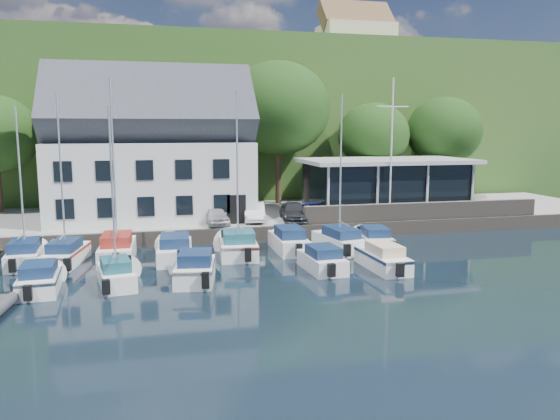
{
  "coord_description": "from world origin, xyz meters",
  "views": [
    {
      "loc": [
        -7.11,
        -24.02,
        7.51
      ],
      "look_at": [
        0.73,
        9.0,
        2.4
      ],
      "focal_mm": 35.0,
      "sensor_mm": 36.0,
      "label": 1
    }
  ],
  "objects_px": {
    "car_dgrey": "(294,212)",
    "boat_r1_5": "(289,239)",
    "club_pavilion": "(385,185)",
    "car_white": "(255,212)",
    "boat_r2_1": "(113,199)",
    "boat_r2_4": "(383,256)",
    "harbor_building": "(152,158)",
    "boat_r1_0": "(21,187)",
    "boat_r2_0": "(40,276)",
    "car_silver": "(215,215)",
    "boat_r1_1": "(62,188)",
    "boat_r2_3": "(322,258)",
    "boat_r1_6": "(341,178)",
    "flagpole": "(391,149)",
    "boat_r1_2": "(114,177)",
    "car_blue": "(313,209)",
    "boat_r1_3": "(175,247)",
    "boat_r1_7": "(374,237)",
    "boat_r1_4": "(237,176)",
    "boat_r2_2": "(195,266)"
  },
  "relations": [
    {
      "from": "club_pavilion",
      "to": "boat_r1_5",
      "type": "xyz_separation_m",
      "value": [
        -10.01,
        -8.16,
        -2.28
      ]
    },
    {
      "from": "club_pavilion",
      "to": "boat_r1_0",
      "type": "relative_size",
      "value": 1.52
    },
    {
      "from": "boat_r1_1",
      "to": "boat_r1_3",
      "type": "xyz_separation_m",
      "value": [
        5.96,
        -0.41,
        -3.5
      ]
    },
    {
      "from": "boat_r2_3",
      "to": "boat_r1_7",
      "type": "bearing_deg",
      "value": 39.66
    },
    {
      "from": "car_dgrey",
      "to": "boat_r1_7",
      "type": "relative_size",
      "value": 0.8
    },
    {
      "from": "boat_r1_5",
      "to": "car_silver",
      "type": "bearing_deg",
      "value": 129.19
    },
    {
      "from": "club_pavilion",
      "to": "car_silver",
      "type": "height_order",
      "value": "club_pavilion"
    },
    {
      "from": "car_silver",
      "to": "boat_r1_0",
      "type": "bearing_deg",
      "value": -162.61
    },
    {
      "from": "boat_r1_0",
      "to": "boat_r1_7",
      "type": "bearing_deg",
      "value": -4.75
    },
    {
      "from": "flagpole",
      "to": "boat_r2_1",
      "type": "xyz_separation_m",
      "value": [
        -18.61,
        -9.8,
        -1.8
      ]
    },
    {
      "from": "boat_r1_4",
      "to": "boat_r1_5",
      "type": "height_order",
      "value": "boat_r1_4"
    },
    {
      "from": "boat_r2_3",
      "to": "boat_r2_4",
      "type": "distance_m",
      "value": 3.29
    },
    {
      "from": "boat_r1_3",
      "to": "boat_r1_2",
      "type": "bearing_deg",
      "value": 170.46
    },
    {
      "from": "car_dgrey",
      "to": "boat_r1_6",
      "type": "height_order",
      "value": "boat_r1_6"
    },
    {
      "from": "club_pavilion",
      "to": "boat_r2_1",
      "type": "bearing_deg",
      "value": -145.81
    },
    {
      "from": "boat_r1_4",
      "to": "boat_r2_2",
      "type": "height_order",
      "value": "boat_r1_4"
    },
    {
      "from": "car_white",
      "to": "car_dgrey",
      "type": "distance_m",
      "value": 2.78
    },
    {
      "from": "boat_r1_5",
      "to": "car_blue",
      "type": "bearing_deg",
      "value": 61.02
    },
    {
      "from": "boat_r1_6",
      "to": "boat_r1_0",
      "type": "bearing_deg",
      "value": 168.83
    },
    {
      "from": "boat_r2_0",
      "to": "car_silver",
      "type": "bearing_deg",
      "value": 44.27
    },
    {
      "from": "harbor_building",
      "to": "boat_r1_3",
      "type": "xyz_separation_m",
      "value": [
        1.08,
        -9.32,
        -4.61
      ]
    },
    {
      "from": "car_dgrey",
      "to": "boat_r1_5",
      "type": "height_order",
      "value": "car_dgrey"
    },
    {
      "from": "harbor_building",
      "to": "boat_r2_0",
      "type": "height_order",
      "value": "harbor_building"
    },
    {
      "from": "club_pavilion",
      "to": "boat_r1_2",
      "type": "bearing_deg",
      "value": -158.12
    },
    {
      "from": "boat_r2_1",
      "to": "boat_r2_4",
      "type": "height_order",
      "value": "boat_r2_1"
    },
    {
      "from": "car_blue",
      "to": "boat_r1_3",
      "type": "bearing_deg",
      "value": -159.08
    },
    {
      "from": "harbor_building",
      "to": "boat_r1_0",
      "type": "distance_m",
      "value": 11.12
    },
    {
      "from": "car_silver",
      "to": "boat_r2_4",
      "type": "xyz_separation_m",
      "value": [
        7.79,
        -10.24,
        -0.91
      ]
    },
    {
      "from": "car_blue",
      "to": "boat_r1_6",
      "type": "relative_size",
      "value": 0.39
    },
    {
      "from": "harbor_building",
      "to": "boat_r2_0",
      "type": "xyz_separation_m",
      "value": [
        -5.31,
        -14.04,
        -4.67
      ]
    },
    {
      "from": "boat_r1_2",
      "to": "boat_r1_5",
      "type": "height_order",
      "value": "boat_r1_2"
    },
    {
      "from": "flagpole",
      "to": "boat_r2_4",
      "type": "height_order",
      "value": "flagpole"
    },
    {
      "from": "club_pavilion",
      "to": "boat_r2_0",
      "type": "relative_size",
      "value": 2.49
    },
    {
      "from": "boat_r1_7",
      "to": "boat_r2_3",
      "type": "xyz_separation_m",
      "value": [
        -4.89,
        -4.6,
        0.01
      ]
    },
    {
      "from": "flagpole",
      "to": "boat_r2_0",
      "type": "distance_m",
      "value": 24.69
    },
    {
      "from": "club_pavilion",
      "to": "car_white",
      "type": "relative_size",
      "value": 3.35
    },
    {
      "from": "boat_r1_6",
      "to": "boat_r2_0",
      "type": "bearing_deg",
      "value": -172.71
    },
    {
      "from": "car_white",
      "to": "boat_r1_6",
      "type": "xyz_separation_m",
      "value": [
        4.21,
        -6.05,
        2.83
      ]
    },
    {
      "from": "harbor_building",
      "to": "boat_r1_3",
      "type": "relative_size",
      "value": 2.2
    },
    {
      "from": "boat_r1_1",
      "to": "boat_r1_6",
      "type": "height_order",
      "value": "boat_r1_6"
    },
    {
      "from": "car_dgrey",
      "to": "car_blue",
      "type": "height_order",
      "value": "car_dgrey"
    },
    {
      "from": "car_blue",
      "to": "flagpole",
      "type": "relative_size",
      "value": 0.35
    },
    {
      "from": "boat_r1_1",
      "to": "boat_r1_6",
      "type": "bearing_deg",
      "value": 8.8
    },
    {
      "from": "car_blue",
      "to": "boat_r2_4",
      "type": "distance_m",
      "value": 11.43
    },
    {
      "from": "boat_r1_2",
      "to": "boat_r2_4",
      "type": "distance_m",
      "value": 15.53
    },
    {
      "from": "car_dgrey",
      "to": "flagpole",
      "type": "xyz_separation_m",
      "value": [
        7.03,
        -0.75,
        4.39
      ]
    },
    {
      "from": "flagpole",
      "to": "boat_r1_2",
      "type": "distance_m",
      "value": 19.38
    },
    {
      "from": "boat_r1_0",
      "to": "boat_r1_6",
      "type": "height_order",
      "value": "boat_r1_6"
    },
    {
      "from": "boat_r2_0",
      "to": "boat_r2_1",
      "type": "bearing_deg",
      "value": -2.9
    },
    {
      "from": "boat_r1_1",
      "to": "boat_r2_3",
      "type": "xyz_separation_m",
      "value": [
        13.46,
        -4.65,
        -3.56
      ]
    }
  ]
}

